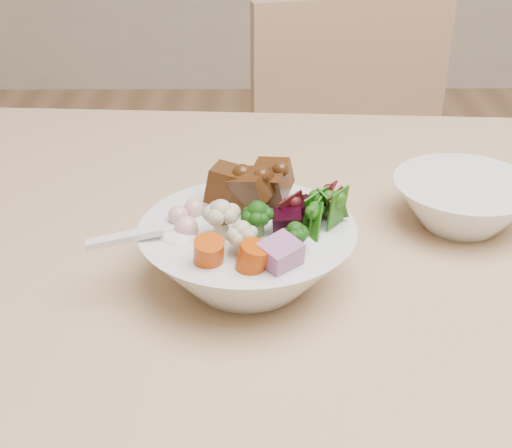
# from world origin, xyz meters

# --- Properties ---
(chair_far) EXTENTS (0.49, 0.49, 0.88)m
(chair_far) POSITION_xyz_m (-0.36, 0.81, 0.50)
(chair_far) COLOR tan
(chair_far) RESTS_ON ground
(food_bowl) EXTENTS (0.21, 0.21, 0.11)m
(food_bowl) POSITION_xyz_m (-0.59, 0.14, 0.80)
(food_bowl) COLOR white
(food_bowl) RESTS_ON dining_table
(soup_spoon) EXTENTS (0.11, 0.03, 0.02)m
(soup_spoon) POSITION_xyz_m (-0.67, 0.12, 0.83)
(soup_spoon) COLOR white
(soup_spoon) RESTS_ON food_bowl
(side_bowl) EXTENTS (0.16, 0.16, 0.05)m
(side_bowl) POSITION_xyz_m (-0.35, 0.25, 0.79)
(side_bowl) COLOR white
(side_bowl) RESTS_ON dining_table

